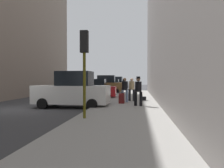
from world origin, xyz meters
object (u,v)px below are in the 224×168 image
at_px(parked_red_hatchback, 93,89).
at_px(pedestrian_in_tan_coat, 132,88).
at_px(parked_black_suv, 116,83).
at_px(pedestrian_with_fedora, 138,90).
at_px(parked_dark_green_sedan, 111,85).
at_px(parked_bronze_suv, 105,85).
at_px(duffel_bag, 144,99).
at_px(parked_white_van, 73,91).
at_px(traffic_light, 84,55).
at_px(pedestrian_in_jeans, 125,89).
at_px(parked_silver_sedan, 119,84).
at_px(fire_hydrant, 106,97).
at_px(rolling_suitcase, 122,98).

height_order(parked_red_hatchback, pedestrian_in_tan_coat, pedestrian_in_tan_coat).
distance_m(parked_black_suv, pedestrian_with_fedora, 25.98).
distance_m(parked_black_suv, pedestrian_in_tan_coat, 22.87).
bearing_deg(parked_dark_green_sedan, parked_bronze_suv, -90.00).
relative_size(pedestrian_in_tan_coat, duffel_bag, 3.89).
relative_size(parked_white_van, duffel_bag, 10.53).
distance_m(parked_dark_green_sedan, pedestrian_with_fedora, 19.94).
distance_m(traffic_light, pedestrian_in_jeans, 6.92).
distance_m(parked_red_hatchback, parked_silver_sedan, 25.93).
relative_size(parked_bronze_suv, duffel_bag, 10.61).
height_order(parked_red_hatchback, fire_hydrant, parked_red_hatchback).
height_order(fire_hydrant, traffic_light, traffic_light).
relative_size(parked_white_van, pedestrian_in_jeans, 2.71).
relative_size(pedestrian_in_jeans, duffel_bag, 3.89).
relative_size(parked_bronze_suv, traffic_light, 1.30).
height_order(pedestrian_in_jeans, duffel_bag, pedestrian_in_jeans).
bearing_deg(pedestrian_in_tan_coat, parked_white_van, -138.04).
xyz_separation_m(parked_black_suv, parked_silver_sedan, (0.00, 6.37, -0.18)).
bearing_deg(pedestrian_in_jeans, rolling_suitcase, -100.98).
bearing_deg(parked_silver_sedan, rolling_suitcase, -84.51).
relative_size(pedestrian_in_jeans, rolling_suitcase, 1.64).
height_order(fire_hydrant, pedestrian_in_jeans, pedestrian_in_jeans).
relative_size(fire_hydrant, pedestrian_in_jeans, 0.41).
relative_size(pedestrian_in_jeans, pedestrian_in_tan_coat, 1.00).
xyz_separation_m(pedestrian_in_tan_coat, rolling_suitcase, (-0.62, -1.75, -0.61)).
relative_size(parked_black_suv, parked_silver_sedan, 1.10).
relative_size(parked_red_hatchback, traffic_light, 1.19).
bearing_deg(parked_black_suv, traffic_light, -86.48).
relative_size(parked_silver_sedan, pedestrian_in_jeans, 2.48).
bearing_deg(parked_bronze_suv, traffic_light, -84.03).
xyz_separation_m(parked_bronze_suv, parked_black_suv, (0.00, 12.43, 0.00)).
bearing_deg(rolling_suitcase, traffic_light, -100.68).
bearing_deg(parked_dark_green_sedan, parked_silver_sedan, 90.00).
height_order(parked_bronze_suv, duffel_bag, parked_bronze_suv).
xyz_separation_m(parked_silver_sedan, fire_hydrant, (1.80, -30.38, -0.35)).
xyz_separation_m(pedestrian_in_tan_coat, duffel_bag, (0.92, 0.45, -0.81)).
bearing_deg(rolling_suitcase, parked_silver_sedan, 95.49).
height_order(parked_bronze_suv, pedestrian_in_jeans, parked_bronze_suv).
distance_m(parked_red_hatchback, pedestrian_in_tan_coat, 4.69).
bearing_deg(parked_red_hatchback, traffic_light, -80.08).
height_order(parked_black_suv, rolling_suitcase, parked_black_suv).
relative_size(parked_red_hatchback, pedestrian_with_fedora, 2.40).
distance_m(traffic_light, pedestrian_with_fedora, 5.27).
bearing_deg(parked_red_hatchback, pedestrian_with_fedora, -56.36).
distance_m(parked_red_hatchback, parked_dark_green_sedan, 13.43).
height_order(parked_red_hatchback, parked_bronze_suv, parked_bronze_suv).
distance_m(fire_hydrant, duffel_bag, 3.28).
height_order(parked_white_van, fire_hydrant, parked_white_van).
distance_m(parked_bronze_suv, pedestrian_in_jeans, 11.54).
xyz_separation_m(fire_hydrant, pedestrian_with_fedora, (2.25, -1.65, 0.64)).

